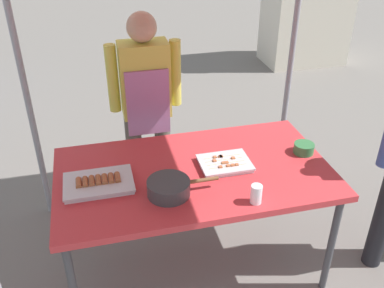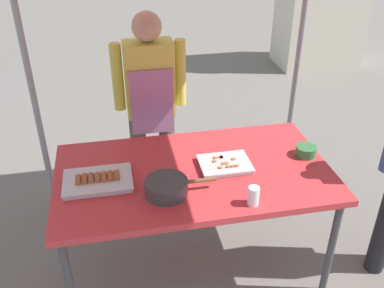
% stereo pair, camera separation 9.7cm
% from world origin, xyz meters
% --- Properties ---
extents(ground_plane, '(18.00, 18.00, 0.00)m').
position_xyz_m(ground_plane, '(0.00, 0.00, 0.00)').
color(ground_plane, '#66605B').
extents(stall_table, '(1.60, 0.90, 0.75)m').
position_xyz_m(stall_table, '(0.00, 0.00, 0.70)').
color(stall_table, '#C63338').
rests_on(stall_table, ground).
extents(tray_grilled_sausages, '(0.38, 0.26, 0.05)m').
position_xyz_m(tray_grilled_sausages, '(-0.55, -0.02, 0.77)').
color(tray_grilled_sausages, silver).
rests_on(tray_grilled_sausages, stall_table).
extents(tray_meat_skewers, '(0.30, 0.23, 0.04)m').
position_xyz_m(tray_meat_skewers, '(0.19, 0.00, 0.77)').
color(tray_meat_skewers, silver).
rests_on(tray_meat_skewers, stall_table).
extents(cooking_wok, '(0.39, 0.23, 0.08)m').
position_xyz_m(cooking_wok, '(-0.18, -0.19, 0.80)').
color(cooking_wok, '#38383A').
rests_on(cooking_wok, stall_table).
extents(condiment_bowl, '(0.13, 0.13, 0.06)m').
position_xyz_m(condiment_bowl, '(0.71, 0.03, 0.78)').
color(condiment_bowl, '#33723F').
rests_on(condiment_bowl, stall_table).
extents(drink_cup_near_edge, '(0.06, 0.06, 0.11)m').
position_xyz_m(drink_cup_near_edge, '(0.24, -0.37, 0.80)').
color(drink_cup_near_edge, white).
rests_on(drink_cup_near_edge, stall_table).
extents(vendor_woman, '(0.52, 0.22, 1.49)m').
position_xyz_m(vendor_woman, '(-0.16, 0.79, 0.87)').
color(vendor_woman, '#595147').
rests_on(vendor_woman, ground).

